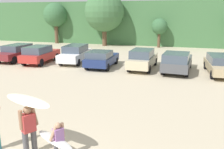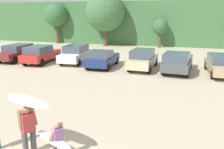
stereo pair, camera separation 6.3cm
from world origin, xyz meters
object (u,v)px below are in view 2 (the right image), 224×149
parked_car_champagne (143,59)px  surfboard_cream (26,100)px  parked_car_dark_gray (178,62)px  parked_car_navy (102,58)px  parked_car_maroon (18,52)px  person_child (58,138)px  parked_car_white (76,53)px  parked_car_tan (222,64)px  surfboard_white (54,140)px  person_adult (28,127)px  parked_car_red (40,54)px

parked_car_champagne → surfboard_cream: surfboard_cream is taller
parked_car_champagne → parked_car_dark_gray: bearing=-96.3°
parked_car_navy → surfboard_cream: bearing=-172.3°
surfboard_cream → parked_car_navy: bearing=-61.5°
parked_car_maroon → person_child: bearing=-138.6°
parked_car_navy → parked_car_white: bearing=65.3°
parked_car_dark_gray → parked_car_tan: 3.18m
surfboard_white → parked_car_navy: bearing=-48.9°
parked_car_champagne → parked_car_dark_gray: (2.71, -0.42, 0.00)m
person_adult → surfboard_cream: 0.90m
parked_car_tan → surfboard_white: parked_car_tan is taller
parked_car_navy → parked_car_champagne: parked_car_champagne is taller
parked_car_red → person_adult: 15.07m
surfboard_cream → surfboard_white: (0.90, -0.04, -1.19)m
parked_car_maroon → parked_car_dark_gray: size_ratio=0.95×
parked_car_navy → parked_car_champagne: bearing=-85.0°
parked_car_champagne → surfboard_white: (-0.58, -13.20, -0.21)m
parked_car_champagne → surfboard_white: parked_car_champagne is taller
parked_car_dark_gray → surfboard_white: bearing=170.2°
parked_car_tan → person_adult: (-7.38, -13.07, 0.16)m
parked_car_white → person_child: 15.33m
parked_car_navy → person_adult: (1.90, -12.82, 0.17)m
parked_car_white → surfboard_white: (5.79, -14.16, -0.21)m
parked_car_white → parked_car_dark_gray: parked_car_dark_gray is taller
parked_car_maroon → person_adult: bearing=-141.2°
surfboard_white → parked_car_red: bearing=-27.2°
parked_car_maroon → parked_car_navy: (8.75, -0.62, -0.07)m
surfboard_cream → parked_car_tan: bearing=-99.4°
parked_car_navy → parked_car_champagne: 3.43m
parked_car_maroon → person_adult: person_adult is taller
person_adult → person_child: person_adult is taller
person_adult → surfboard_white: (0.93, -0.03, -0.29)m
parked_car_white → parked_car_navy: size_ratio=1.15×
parked_car_navy → parked_car_tan: bearing=-89.3°
person_child → surfboard_cream: (-1.02, 0.03, 1.13)m
parked_car_champagne → parked_car_tan: 5.87m
person_adult → surfboard_cream: size_ratio=0.76×
parked_car_dark_gray → parked_car_white: bearing=86.0°
parked_car_red → parked_car_dark_gray: bearing=-93.4°
parked_car_dark_gray → parked_car_tan: size_ratio=1.01×
parked_car_red → surfboard_cream: 15.10m
parked_car_dark_gray → person_adult: bearing=166.3°
parked_car_red → person_child: bearing=-148.3°
parked_car_white → person_child: (5.91, -14.14, -0.15)m
surfboard_cream → parked_car_champagne: bearing=-76.5°
parked_car_maroon → surfboard_white: bearing=-138.9°
person_adult → person_child: 1.08m
parked_car_navy → surfboard_white: 13.16m
parked_car_champagne → surfboard_cream: bearing=176.2°
parked_car_white → surfboard_white: size_ratio=2.77×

